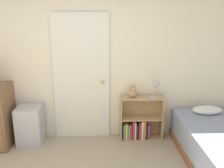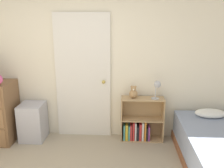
% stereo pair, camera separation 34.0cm
% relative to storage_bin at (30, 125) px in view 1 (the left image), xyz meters
% --- Properties ---
extents(wall_back, '(10.00, 0.06, 2.55)m').
position_rel_storage_bin_xyz_m(wall_back, '(0.72, 0.25, 0.97)').
color(wall_back, beige).
rests_on(wall_back, ground_plane).
extents(door_closed, '(0.89, 0.09, 2.03)m').
position_rel_storage_bin_xyz_m(door_closed, '(0.81, 0.20, 0.71)').
color(door_closed, silver).
rests_on(door_closed, ground_plane).
extents(storage_bin, '(0.38, 0.40, 0.61)m').
position_rel_storage_bin_xyz_m(storage_bin, '(0.00, 0.00, 0.00)').
color(storage_bin, '#ADADB7').
rests_on(storage_bin, ground_plane).
extents(bookshelf, '(0.68, 0.25, 0.72)m').
position_rel_storage_bin_xyz_m(bookshelf, '(1.74, 0.08, -0.04)').
color(bookshelf, tan).
rests_on(bookshelf, ground_plane).
extents(teddy_bear, '(0.13, 0.13, 0.20)m').
position_rel_storage_bin_xyz_m(teddy_bear, '(1.63, 0.08, 0.50)').
color(teddy_bear, tan).
rests_on(teddy_bear, bookshelf).
extents(desk_lamp, '(0.14, 0.13, 0.30)m').
position_rel_storage_bin_xyz_m(desk_lamp, '(1.99, 0.04, 0.62)').
color(desk_lamp, '#B2B2B7').
rests_on(desk_lamp, bookshelf).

